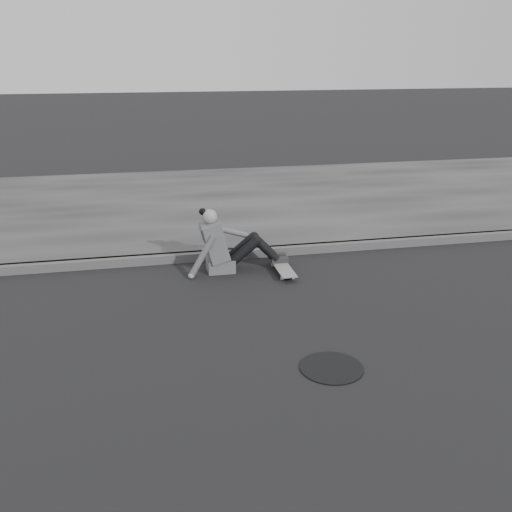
{
  "coord_description": "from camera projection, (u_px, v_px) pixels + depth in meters",
  "views": [
    {
      "loc": [
        -0.84,
        -5.02,
        2.77
      ],
      "look_at": [
        0.46,
        1.22,
        0.5
      ],
      "focal_mm": 40.0,
      "sensor_mm": 36.0,
      "label": 1
    }
  ],
  "objects": [
    {
      "name": "ground",
      "position": [
        236.0,
        346.0,
        5.72
      ],
      "size": [
        80.0,
        80.0,
        0.0
      ],
      "primitive_type": "plane",
      "color": "black",
      "rests_on": "ground"
    },
    {
      "name": "curb",
      "position": [
        205.0,
        256.0,
        8.08
      ],
      "size": [
        24.0,
        0.16,
        0.12
      ],
      "primitive_type": "cube",
      "color": "#474747",
      "rests_on": "ground"
    },
    {
      "name": "sidewalk",
      "position": [
        185.0,
        204.0,
        10.86
      ],
      "size": [
        24.0,
        6.0,
        0.12
      ],
      "primitive_type": "cube",
      "color": "#343434",
      "rests_on": "ground"
    },
    {
      "name": "manhole",
      "position": [
        331.0,
        368.0,
        5.31
      ],
      "size": [
        0.6,
        0.6,
        0.01
      ],
      "primitive_type": "cylinder",
      "color": "black",
      "rests_on": "ground"
    },
    {
      "name": "skateboard",
      "position": [
        283.0,
        268.0,
        7.6
      ],
      "size": [
        0.2,
        0.78,
        0.09
      ],
      "color": "#A4A49F",
      "rests_on": "ground"
    },
    {
      "name": "seated_woman",
      "position": [
        225.0,
        245.0,
        7.59
      ],
      "size": [
        1.38,
        0.46,
        0.88
      ],
      "color": "#515154",
      "rests_on": "ground"
    }
  ]
}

